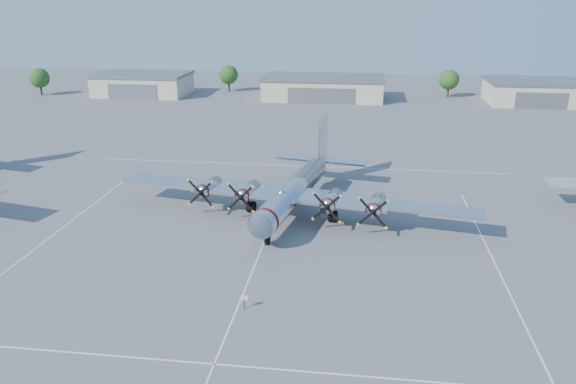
# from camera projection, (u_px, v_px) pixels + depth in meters

# --- Properties ---
(ground) EXTENTS (260.00, 260.00, 0.00)m
(ground) POSITION_uv_depth(u_px,v_px,m) (268.00, 234.00, 58.30)
(ground) COLOR #565659
(ground) RESTS_ON ground
(parking_lines) EXTENTS (60.00, 50.08, 0.01)m
(parking_lines) POSITION_uv_depth(u_px,v_px,m) (265.00, 241.00, 56.66)
(parking_lines) COLOR silver
(parking_lines) RESTS_ON ground
(hangar_west) EXTENTS (22.60, 14.60, 5.40)m
(hangar_west) POSITION_uv_depth(u_px,v_px,m) (143.00, 84.00, 139.59)
(hangar_west) COLOR #BEB197
(hangar_west) RESTS_ON ground
(hangar_center) EXTENTS (28.60, 14.60, 5.40)m
(hangar_center) POSITION_uv_depth(u_px,v_px,m) (323.00, 87.00, 134.10)
(hangar_center) COLOR #BEB197
(hangar_center) RESTS_ON ground
(hangar_east) EXTENTS (20.60, 14.60, 5.40)m
(hangar_east) POSITION_uv_depth(u_px,v_px,m) (533.00, 92.00, 128.25)
(hangar_east) COLOR #BEB197
(hangar_east) RESTS_ON ground
(tree_far_west) EXTENTS (4.80, 4.80, 6.64)m
(tree_far_west) POSITION_uv_depth(u_px,v_px,m) (39.00, 78.00, 138.43)
(tree_far_west) COLOR #382619
(tree_far_west) RESTS_ON ground
(tree_west) EXTENTS (4.80, 4.80, 6.64)m
(tree_west) POSITION_uv_depth(u_px,v_px,m) (229.00, 75.00, 144.17)
(tree_west) COLOR #382619
(tree_west) RESTS_ON ground
(tree_east) EXTENTS (4.80, 4.80, 6.64)m
(tree_east) POSITION_uv_depth(u_px,v_px,m) (449.00, 80.00, 135.59)
(tree_east) COLOR #382619
(tree_east) RESTS_ON ground
(main_bomber_b29) EXTENTS (45.12, 34.82, 9.00)m
(main_bomber_b29) POSITION_uv_depth(u_px,v_px,m) (296.00, 211.00, 64.44)
(main_bomber_b29) COLOR silver
(main_bomber_b29) RESTS_ON ground
(info_placard) EXTENTS (0.60, 0.15, 1.15)m
(info_placard) POSITION_uv_depth(u_px,v_px,m) (244.00, 299.00, 44.16)
(info_placard) COLOR black
(info_placard) RESTS_ON ground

